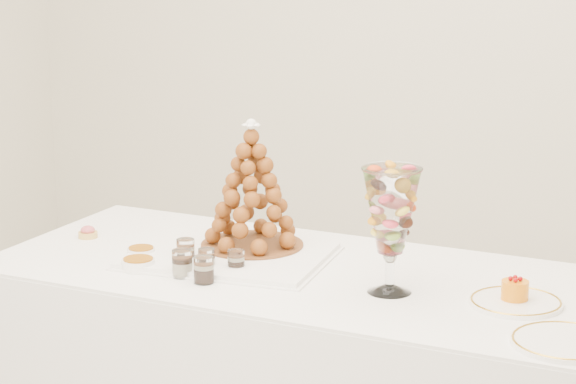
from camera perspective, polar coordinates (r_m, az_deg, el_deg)
The scene contains 14 objects.
lace_tray at distance 3.34m, azimuth -3.02°, elevation -3.27°, with size 0.57×0.42×0.02m, color white.
macaron_vase at distance 3.00m, azimuth 5.26°, elevation -1.04°, with size 0.16×0.16×0.34m.
cake_plate at distance 3.02m, azimuth 11.49°, elevation -5.52°, with size 0.24×0.24×0.01m, color white.
spare_plate at distance 2.77m, azimuth 13.93°, elevation -7.42°, with size 0.26×0.26×0.01m, color white.
pink_tart at distance 3.62m, azimuth -10.13°, elevation -2.04°, with size 0.06×0.06×0.04m.
verrine_a at distance 3.31m, azimuth -5.23°, elevation -3.00°, with size 0.05×0.05×0.07m, color white.
verrine_b at distance 3.23m, azimuth -4.16°, elevation -3.45°, with size 0.05×0.05×0.07m, color white.
verrine_c at distance 3.21m, azimuth -2.66°, elevation -3.53°, with size 0.05×0.05×0.07m, color white.
verrine_d at distance 3.18m, azimuth -5.39°, elevation -3.63°, with size 0.06×0.06×0.08m, color white.
verrine_e at distance 3.13m, azimuth -4.30°, elevation -3.96°, with size 0.06×0.06×0.08m, color white.
ramekin_back at distance 3.39m, azimuth -7.47°, elevation -3.07°, with size 0.08×0.08×0.03m, color white.
ramekin_front at distance 3.27m, azimuth -7.62°, elevation -3.66°, with size 0.10×0.10×0.03m, color white.
croquembouche at distance 3.36m, azimuth -1.86°, elevation 0.36°, with size 0.31×0.31×0.39m.
mousse_cake at distance 3.02m, azimuth 11.45°, elevation -4.89°, with size 0.07×0.07×0.06m.
Camera 1 is at (1.36, -2.65, 1.75)m, focal length 70.00 mm.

